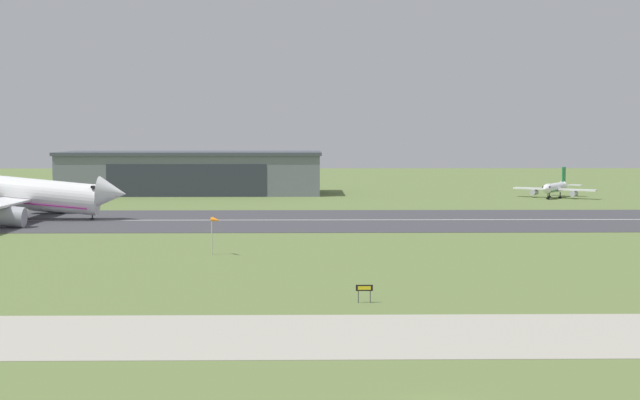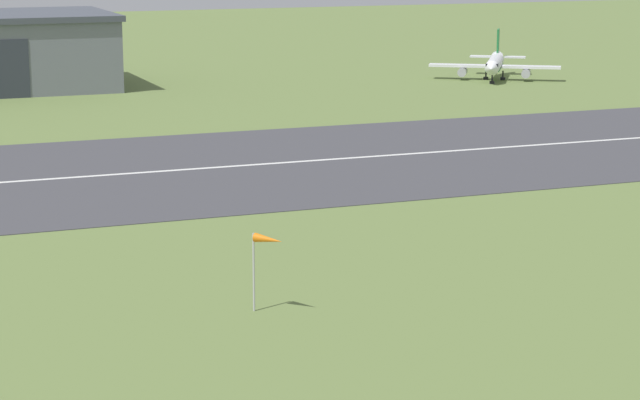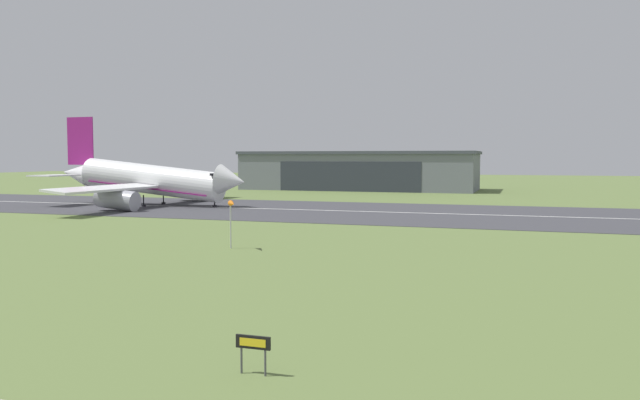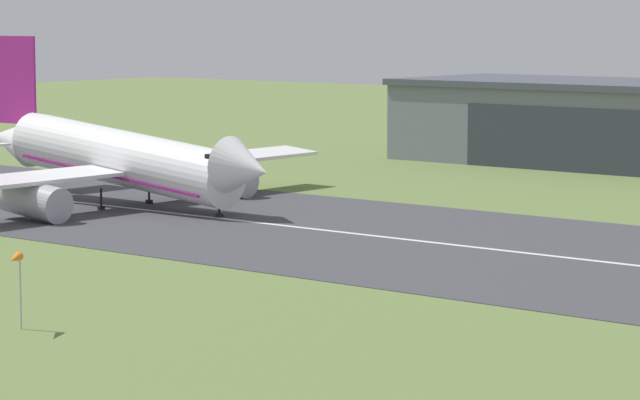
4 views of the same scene
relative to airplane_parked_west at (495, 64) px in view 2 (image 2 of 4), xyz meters
name	(u,v)px [view 2 (image 2 of 4)]	position (x,y,z in m)	size (l,w,h in m)	color
ground_plane	(625,320)	(-55.97, -117.40, -2.57)	(632.88, 632.88, 0.00)	olive
runway_strip	(299,162)	(-55.97, -58.61, -2.54)	(392.88, 43.88, 0.06)	#3D3D42
runway_centreline	(299,162)	(-55.97, -58.61, -2.50)	(353.59, 0.70, 0.01)	silver
airplane_parked_west	(495,64)	(0.00, 0.00, 0.00)	(19.19, 18.27, 7.74)	white
windsock_pole	(267,243)	(-76.42, -107.92, 2.04)	(1.69, 2.04, 5.19)	#B7B7BC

